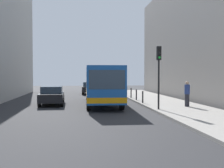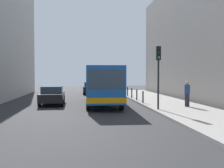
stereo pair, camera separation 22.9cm
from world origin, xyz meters
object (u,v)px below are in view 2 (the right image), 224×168
bollard_near (143,97)px  car_beside_bus (52,95)px  bollard_far (132,93)px  pedestrian_near_signal (187,94)px  bollard_farthest (128,91)px  bollard_mid (137,95)px  traffic_light (158,65)px  car_behind_bus (91,88)px  bus (102,83)px

bollard_near → car_beside_bus: bearing=172.7°
bollard_far → pedestrian_near_signal: 8.11m
bollard_farthest → bollard_mid: bearing=-90.0°
bollard_near → bollard_far: bearing=90.0°
traffic_light → car_behind_bus: bearing=102.8°
car_behind_bus → bus: bearing=95.5°
car_beside_bus → bollard_mid: bearing=-169.4°
car_behind_bus → bollard_mid: size_ratio=4.73×
car_beside_bus → bollard_near: car_beside_bus is taller
bollard_near → bollard_far: (0.00, 4.92, 0.00)m
bus → bollard_near: 3.55m
traffic_light → bollard_far: (-0.10, 8.96, -2.38)m
pedestrian_near_signal → bollard_farthest: bearing=105.8°
car_behind_bus → pedestrian_near_signal: pedestrian_near_signal is taller
traffic_light → bollard_farthest: (-0.10, 11.42, -2.38)m
car_behind_bus → bollard_far: (3.68, -7.74, -0.16)m
car_behind_bus → bollard_farthest: size_ratio=4.73×
traffic_light → bollard_near: size_ratio=4.32×
bus → traffic_light: (3.29, -5.13, 1.28)m
bus → pedestrian_near_signal: bus is taller
bollard_mid → bollard_farthest: (0.00, 4.92, 0.00)m
bus → bollard_mid: bus is taller
car_behind_bus → bollard_far: size_ratio=4.73×
car_beside_bus → bollard_far: car_beside_bus is taller
bollard_mid → bollard_far: same height
bollard_near → bollard_far: size_ratio=1.00×
bollard_mid → pedestrian_near_signal: size_ratio=0.53×
car_behind_bus → bollard_farthest: bearing=128.0°
car_behind_bus → pedestrian_near_signal: 16.64m
bollard_far → bollard_near: bearing=-90.0°
traffic_light → bollard_farthest: traffic_light is taller
car_beside_bus → bollard_far: bearing=-152.4°
car_behind_bus → pedestrian_near_signal: bearing=115.1°
bollard_farthest → bollard_near: bearing=-90.0°
bus → car_beside_bus: bearing=3.9°
bollard_near → pedestrian_near_signal: pedestrian_near_signal is taller
traffic_light → bollard_mid: traffic_light is taller
car_beside_bus → traffic_light: traffic_light is taller
bus → car_behind_bus: bus is taller
bollard_mid → traffic_light: bearing=-89.1°
car_behind_bus → traffic_light: traffic_light is taller
bus → car_behind_bus: 11.62m
bollard_far → bollard_farthest: size_ratio=1.00×
bollard_near → bollard_farthest: same height
car_beside_bus → bollard_mid: size_ratio=4.68×
bollard_far → bollard_farthest: 2.46m
car_behind_bus → bollard_mid: bearing=112.9°
car_beside_bus → car_behind_bus: same height
bollard_farthest → pedestrian_near_signal: (2.56, -10.14, 0.42)m
bollard_far → car_behind_bus: bearing=115.4°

